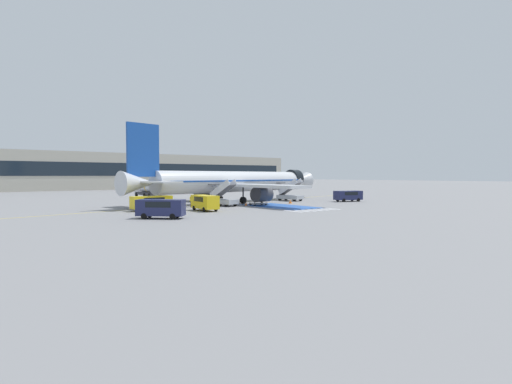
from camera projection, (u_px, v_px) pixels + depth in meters
ground_plane at (233, 202)px, 70.37m from camera, size 600.00×600.00×0.00m
apron_leadline_yellow at (238, 202)px, 69.98m from camera, size 76.36×14.74×0.01m
apron_stand_patch_blue at (280, 206)px, 60.76m from camera, size 6.66×13.11×0.01m
apron_walkway_bar_0 at (293, 211)px, 52.22m from camera, size 0.44×3.60×0.01m
apron_walkway_bar_1 at (300, 211)px, 52.94m from camera, size 0.44×3.60×0.01m
apron_walkway_bar_2 at (306, 210)px, 53.66m from camera, size 0.44×3.60×0.01m
apron_walkway_bar_3 at (313, 210)px, 54.38m from camera, size 0.44×3.60×0.01m
apron_walkway_bar_4 at (319, 209)px, 55.10m from camera, size 0.44×3.60×0.01m
apron_walkway_bar_5 at (325, 209)px, 55.81m from camera, size 0.44×3.60×0.01m
apron_walkway_bar_6 at (331, 209)px, 56.53m from camera, size 0.44×3.60×0.01m
airliner at (235, 182)px, 69.27m from camera, size 42.90×34.17×11.98m
boarding_stairs_forward at (290, 195)px, 73.85m from camera, size 3.06×5.50×4.19m
boarding_stairs_aft at (223, 199)px, 61.42m from camera, size 3.06×5.50×4.17m
fuel_tanker at (148, 189)px, 86.06m from camera, size 2.99×9.68×3.46m
service_van_0 at (151, 202)px, 53.28m from camera, size 5.34×2.09×1.95m
service_van_1 at (348, 195)px, 71.72m from camera, size 5.32×3.32×1.93m
service_van_2 at (205, 202)px, 52.90m from camera, size 2.04×4.81×2.07m
service_van_3 at (161, 207)px, 43.51m from camera, size 4.97×4.82×2.07m
baggage_cart at (258, 204)px, 62.86m from camera, size 2.74×1.75×0.87m
ground_crew_0 at (255, 197)px, 68.71m from camera, size 0.44×0.25×1.79m
ground_crew_1 at (207, 201)px, 56.67m from camera, size 0.44×0.24×1.77m
ground_crew_2 at (262, 197)px, 68.50m from camera, size 0.47×0.47×1.80m
ground_crew_3 at (191, 200)px, 59.03m from camera, size 0.46×0.30×1.79m
traffic_cone_0 at (246, 204)px, 62.43m from camera, size 0.47×0.47×0.52m
traffic_cone_1 at (290, 201)px, 66.97m from camera, size 0.57×0.57×0.63m
traffic_cone_2 at (193, 204)px, 60.59m from camera, size 0.55×0.55×0.61m
terminal_building at (121, 171)px, 136.88m from camera, size 133.77×12.10×12.13m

